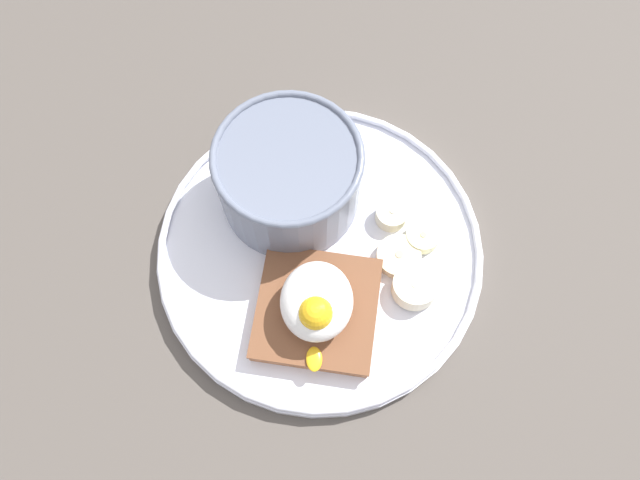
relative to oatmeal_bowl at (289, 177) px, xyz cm
name	(u,v)px	position (x,y,z in cm)	size (l,w,h in cm)	color
ground_plane	(320,257)	(4.76, 2.69, -5.39)	(120.00, 120.00, 2.00)	#524B45
plate	(320,250)	(4.76, 2.69, -3.59)	(26.75, 26.75, 1.60)	white
oatmeal_bowl	(289,177)	(0.00, 0.00, 0.00)	(11.77, 11.77, 6.99)	slate
toast_slice	(314,309)	(10.11, 2.45, -2.53)	(10.11, 10.11, 1.55)	brown
poached_egg	(314,303)	(10.30, 2.47, -0.05)	(8.08, 5.45, 3.94)	white
banana_slice_front	(399,256)	(5.28, 9.07, -2.91)	(4.92, 4.92, 1.01)	beige
banana_slice_left	(422,237)	(3.52, 11.01, -2.87)	(3.19, 3.13, 1.15)	beige
banana_slice_back	(391,215)	(1.71, 8.46, -2.69)	(3.57, 3.57, 1.46)	beige
banana_slice_right	(415,287)	(7.91, 10.30, -2.63)	(4.00, 3.87, 1.75)	#EEE4C4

